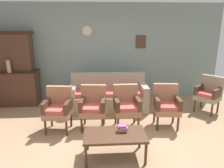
{
  "coord_description": "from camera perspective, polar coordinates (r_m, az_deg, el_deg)",
  "views": [
    {
      "loc": [
        -0.32,
        -3.33,
        2.1
      ],
      "look_at": [
        -0.02,
        1.09,
        0.85
      ],
      "focal_mm": 33.47,
      "sensor_mm": 36.0,
      "label": 1
    }
  ],
  "objects": [
    {
      "name": "cabinet_upper_hutch",
      "position": [
        6.11,
        -25.21,
        8.19
      ],
      "size": [
        0.99,
        0.38,
        1.03
      ],
      "color": "#472D1E",
      "rests_on": "side_cabinet"
    },
    {
      "name": "armchair_by_doorway",
      "position": [
        4.58,
        14.61,
        -5.25
      ],
      "size": [
        0.56,
        0.53,
        0.9
      ],
      "color": "#9E6B4C",
      "rests_on": "ground"
    },
    {
      "name": "armchair_near_couch_end",
      "position": [
        4.37,
        -5.2,
        -5.81
      ],
      "size": [
        0.56,
        0.54,
        0.9
      ],
      "color": "#9E6B4C",
      "rests_on": "ground"
    },
    {
      "name": "side_cabinet",
      "position": [
        6.22,
        -24.42,
        -0.91
      ],
      "size": [
        1.16,
        0.55,
        0.93
      ],
      "color": "#472D1E",
      "rests_on": "ground"
    },
    {
      "name": "armchair_row_middle",
      "position": [
        4.4,
        3.97,
        -5.64
      ],
      "size": [
        0.54,
        0.51,
        0.9
      ],
      "color": "#9E6B4C",
      "rests_on": "ground"
    },
    {
      "name": "wall_back_with_decor",
      "position": [
        6.02,
        -0.82,
        8.63
      ],
      "size": [
        6.4,
        0.09,
        2.7
      ],
      "color": "gray",
      "rests_on": "ground"
    },
    {
      "name": "armchair_near_cabinet",
      "position": [
        4.4,
        -14.47,
        -6.12
      ],
      "size": [
        0.57,
        0.54,
        0.9
      ],
      "color": "#9E6B4C",
      "rests_on": "ground"
    },
    {
      "name": "wingback_chair_by_fireplace",
      "position": [
        5.67,
        24.92,
        -2.14
      ],
      "size": [
        0.71,
        0.71,
        0.9
      ],
      "color": "gray",
      "rests_on": "ground"
    },
    {
      "name": "floral_couch",
      "position": [
        5.37,
        -0.94,
        -3.51
      ],
      "size": [
        1.94,
        0.83,
        0.9
      ],
      "color": "gray",
      "rests_on": "ground"
    },
    {
      "name": "ground_plane",
      "position": [
        3.95,
        1.4,
        -16.35
      ],
      "size": [
        7.68,
        7.68,
        0.0
      ],
      "primitive_type": "plane",
      "color": "#997A5B"
    },
    {
      "name": "coffee_table",
      "position": [
        3.47,
        0.79,
        -14.08
      ],
      "size": [
        1.0,
        0.56,
        0.42
      ],
      "color": "#472D1E",
      "rests_on": "ground"
    },
    {
      "name": "book_stack_on_table",
      "position": [
        3.49,
        2.87,
        -12.04
      ],
      "size": [
        0.16,
        0.12,
        0.11
      ],
      "color": "#829E55",
      "rests_on": "coffee_table"
    },
    {
      "name": "vase_on_cabinet",
      "position": [
        5.94,
        -26.39,
        4.33
      ],
      "size": [
        0.11,
        0.11,
        0.32
      ],
      "primitive_type": "cylinder",
      "color": "tan",
      "rests_on": "side_cabinet"
    }
  ]
}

